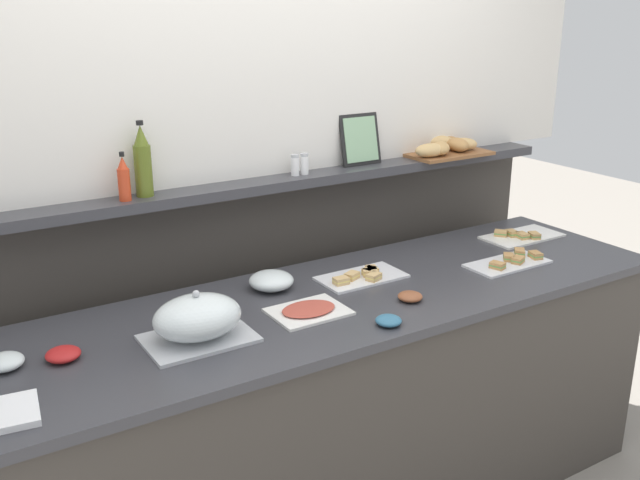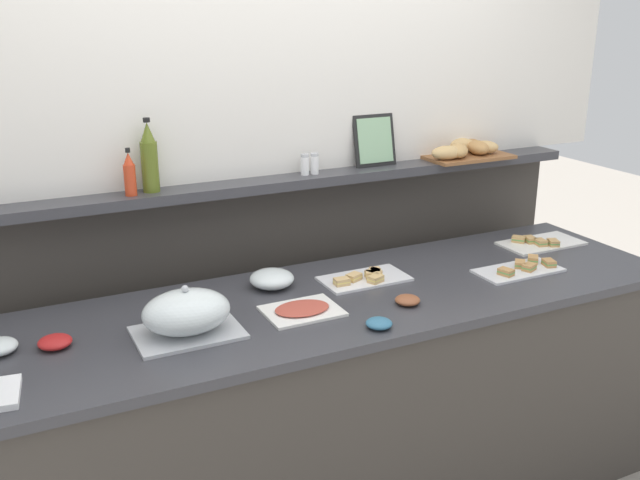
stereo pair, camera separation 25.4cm
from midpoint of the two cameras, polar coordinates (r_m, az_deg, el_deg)
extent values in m
plane|color=gray|center=(3.51, -6.51, -15.53)|extent=(12.00, 12.00, 0.00)
cube|color=#3D3833|center=(2.82, -1.38, -13.79)|extent=(2.68, 0.72, 0.90)
cube|color=#38383D|center=(2.60, -1.46, -5.00)|extent=(2.72, 0.76, 0.03)
cube|color=#3D3833|center=(3.18, -6.58, -6.54)|extent=(2.83, 0.08, 1.24)
cube|color=#38383D|center=(2.92, -6.61, 4.60)|extent=(2.83, 0.22, 0.04)
cube|color=white|center=(2.90, -7.75, 18.00)|extent=(3.43, 0.08, 1.32)
cube|color=white|center=(3.34, 13.79, 0.24)|extent=(0.37, 0.19, 0.01)
cube|color=tan|center=(3.31, 12.15, 0.37)|extent=(0.07, 0.07, 0.01)
cube|color=#66994C|center=(3.31, 12.16, 0.50)|extent=(0.07, 0.07, 0.01)
cube|color=tan|center=(3.30, 12.17, 0.63)|extent=(0.07, 0.07, 0.01)
cube|color=tan|center=(3.32, 12.99, 0.37)|extent=(0.05, 0.06, 0.01)
cube|color=#66994C|center=(3.32, 13.00, 0.50)|extent=(0.05, 0.06, 0.01)
cube|color=tan|center=(3.32, 13.01, 0.63)|extent=(0.05, 0.06, 0.01)
cube|color=tan|center=(3.30, 13.77, 0.18)|extent=(0.05, 0.06, 0.01)
cube|color=#66994C|center=(3.29, 13.78, 0.31)|extent=(0.05, 0.06, 0.01)
cube|color=tan|center=(3.29, 13.79, 0.45)|extent=(0.05, 0.06, 0.01)
cube|color=tan|center=(3.31, 14.68, 0.19)|extent=(0.06, 0.07, 0.01)
cube|color=#66994C|center=(3.31, 14.69, 0.32)|extent=(0.06, 0.07, 0.01)
cube|color=tan|center=(3.31, 14.70, 0.45)|extent=(0.06, 0.07, 0.01)
cube|color=silver|center=(2.98, 12.44, -1.90)|extent=(0.35, 0.17, 0.01)
cube|color=#B7844C|center=(3.07, 13.41, -1.13)|extent=(0.07, 0.07, 0.01)
cube|color=#66994C|center=(3.07, 13.43, -0.99)|extent=(0.07, 0.07, 0.01)
cube|color=#B7844C|center=(3.07, 13.44, -0.85)|extent=(0.07, 0.07, 0.01)
cube|color=#B7844C|center=(2.90, 11.59, -2.20)|extent=(0.06, 0.07, 0.01)
cube|color=#66994C|center=(2.89, 11.60, -2.05)|extent=(0.06, 0.07, 0.01)
cube|color=#B7844C|center=(2.89, 11.61, -1.90)|extent=(0.06, 0.07, 0.01)
cube|color=#B7844C|center=(3.00, 12.53, -1.54)|extent=(0.07, 0.07, 0.01)
cube|color=#66994C|center=(3.00, 12.54, -1.39)|extent=(0.07, 0.07, 0.01)
cube|color=#B7844C|center=(3.00, 12.55, -1.25)|extent=(0.07, 0.07, 0.01)
cube|color=#B7844C|center=(2.98, 13.23, -1.75)|extent=(0.07, 0.06, 0.01)
cube|color=#66994C|center=(2.97, 13.24, -1.60)|extent=(0.07, 0.06, 0.01)
cube|color=#B7844C|center=(2.97, 13.25, -1.46)|extent=(0.07, 0.06, 0.01)
cube|color=#B7844C|center=(3.05, 14.60, -1.36)|extent=(0.05, 0.06, 0.01)
cube|color=#66994C|center=(3.05, 14.61, -1.22)|extent=(0.05, 0.06, 0.01)
cube|color=#B7844C|center=(3.05, 14.62, -1.07)|extent=(0.05, 0.06, 0.01)
cube|color=silver|center=(2.76, 0.72, -3.04)|extent=(0.34, 0.19, 0.01)
cube|color=tan|center=(2.76, 1.41, -2.84)|extent=(0.07, 0.06, 0.01)
cube|color=#E5C666|center=(2.76, 1.41, -2.69)|extent=(0.07, 0.06, 0.01)
cube|color=tan|center=(2.76, 1.41, -2.53)|extent=(0.07, 0.06, 0.01)
cube|color=tan|center=(2.68, -1.01, -3.48)|extent=(0.06, 0.04, 0.01)
cube|color=#E5C666|center=(2.68, -1.01, -3.32)|extent=(0.06, 0.04, 0.01)
cube|color=tan|center=(2.68, -1.01, -3.17)|extent=(0.06, 0.04, 0.01)
cube|color=tan|center=(2.73, -0.08, -3.08)|extent=(0.07, 0.06, 0.01)
cube|color=#E5C666|center=(2.73, -0.08, -2.92)|extent=(0.07, 0.06, 0.01)
cube|color=tan|center=(2.73, -0.09, -2.77)|extent=(0.07, 0.06, 0.01)
cube|color=tan|center=(2.78, 1.37, -2.69)|extent=(0.07, 0.06, 0.01)
cube|color=#E5C666|center=(2.78, 1.37, -2.53)|extent=(0.07, 0.06, 0.01)
cube|color=tan|center=(2.78, 1.37, -2.38)|extent=(0.07, 0.06, 0.01)
cube|color=tan|center=(2.79, 1.58, -2.61)|extent=(0.05, 0.07, 0.01)
cube|color=#E5C666|center=(2.79, 1.58, -2.46)|extent=(0.05, 0.07, 0.01)
cube|color=tan|center=(2.79, 1.59, -2.30)|extent=(0.05, 0.07, 0.01)
cube|color=tan|center=(2.72, 1.67, -3.17)|extent=(0.07, 0.06, 0.01)
cube|color=#E5C666|center=(2.72, 1.67, -3.01)|extent=(0.07, 0.06, 0.01)
cube|color=tan|center=(2.72, 1.67, -2.85)|extent=(0.07, 0.06, 0.01)
cube|color=white|center=(2.47, -3.88, -5.80)|extent=(0.26, 0.20, 0.01)
ellipsoid|color=#B24738|center=(2.46, -3.89, -5.57)|extent=(0.20, 0.14, 0.01)
cube|color=#B7BABF|center=(2.33, -12.81, -7.76)|extent=(0.34, 0.24, 0.01)
ellipsoid|color=silver|center=(2.30, -12.94, -6.09)|extent=(0.28, 0.23, 0.14)
sphere|color=#B7BABF|center=(2.27, -13.08, -4.29)|extent=(0.02, 0.02, 0.02)
ellipsoid|color=silver|center=(2.35, -26.85, -8.76)|extent=(0.11, 0.11, 0.04)
ellipsoid|color=#599959|center=(2.35, -26.82, -8.93)|extent=(0.09, 0.09, 0.03)
ellipsoid|color=silver|center=(2.67, -6.64, -3.29)|extent=(0.17, 0.17, 0.07)
ellipsoid|color=#BF4C3F|center=(2.68, -6.63, -3.53)|extent=(0.13, 0.13, 0.04)
ellipsoid|color=brown|center=(2.57, 4.42, -4.58)|extent=(0.09, 0.09, 0.03)
ellipsoid|color=teal|center=(2.37, 2.46, -6.52)|extent=(0.09, 0.09, 0.03)
ellipsoid|color=red|center=(2.33, -22.87, -8.49)|extent=(0.10, 0.10, 0.04)
cube|color=white|center=(2.11, -27.24, -12.36)|extent=(0.19, 0.19, 0.02)
cylinder|color=#56661E|center=(2.70, -16.60, 5.29)|extent=(0.06, 0.06, 0.19)
cone|color=#56661E|center=(2.67, -16.85, 8.00)|extent=(0.05, 0.05, 0.07)
cylinder|color=black|center=(2.67, -16.94, 8.94)|extent=(0.03, 0.03, 0.02)
cylinder|color=red|center=(2.66, -18.06, 4.19)|extent=(0.04, 0.04, 0.12)
cone|color=red|center=(2.65, -18.23, 5.87)|extent=(0.04, 0.04, 0.04)
cylinder|color=black|center=(2.64, -18.29, 6.51)|extent=(0.02, 0.02, 0.02)
cylinder|color=white|center=(2.93, -4.50, 5.86)|extent=(0.03, 0.03, 0.08)
cylinder|color=#B7BABF|center=(2.92, -4.52, 6.69)|extent=(0.03, 0.03, 0.01)
cylinder|color=white|center=(2.95, -3.74, 5.96)|extent=(0.03, 0.03, 0.08)
cylinder|color=#B7BABF|center=(2.94, -3.75, 6.79)|extent=(0.03, 0.03, 0.01)
cube|color=brown|center=(3.37, 7.82, 6.89)|extent=(0.40, 0.26, 0.02)
ellipsoid|color=tan|center=(3.43, 7.48, 7.74)|extent=(0.16, 0.14, 0.06)
ellipsoid|color=#AD7A47|center=(3.47, 7.72, 7.83)|extent=(0.17, 0.14, 0.06)
ellipsoid|color=#B7844C|center=(3.38, 8.85, 7.53)|extent=(0.13, 0.16, 0.06)
ellipsoid|color=tan|center=(3.23, 6.56, 7.13)|extent=(0.16, 0.10, 0.06)
ellipsoid|color=tan|center=(3.41, 9.32, 7.56)|extent=(0.15, 0.14, 0.06)
ellipsoid|color=tan|center=(3.28, 7.41, 7.26)|extent=(0.16, 0.17, 0.06)
cube|color=black|center=(3.12, 0.87, 8.02)|extent=(0.19, 0.06, 0.22)
cube|color=#8CB78C|center=(3.11, 0.95, 8.03)|extent=(0.16, 0.05, 0.19)
camera|label=1|loc=(0.13, -92.79, -0.92)|focal=40.01mm
camera|label=2|loc=(0.13, 87.21, 0.92)|focal=40.01mm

